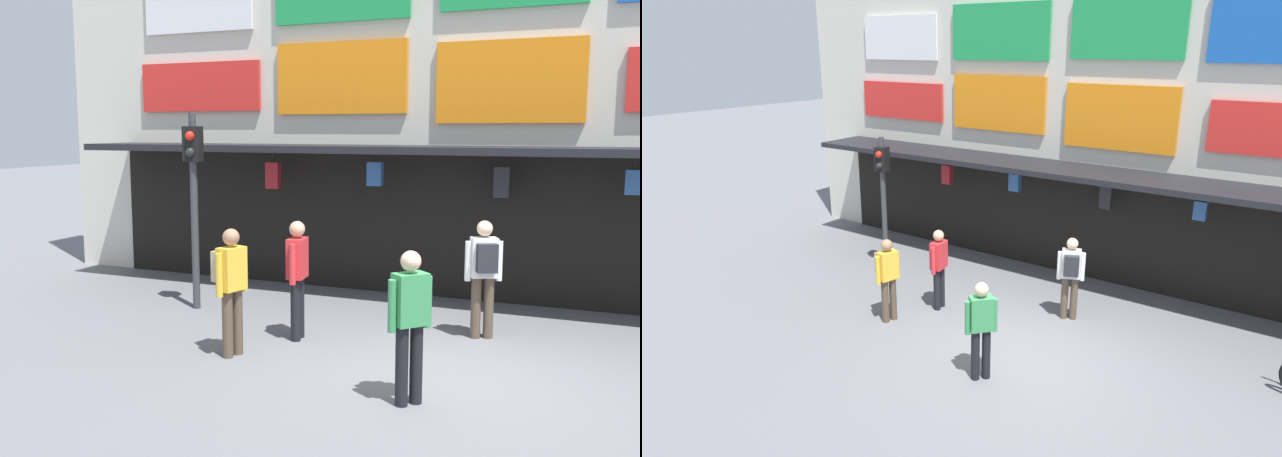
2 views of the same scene
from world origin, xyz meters
The scene contains 7 objects.
ground_plane centered at (0.00, 0.00, 0.00)m, with size 80.00×80.00×0.00m, color slate.
shopfront centered at (0.00, 4.57, 3.96)m, with size 18.00×2.60×8.00m.
traffic_light_near centered at (-4.59, 1.63, 2.14)m, with size 0.33×0.35×3.20m.
pedestrian_in_blue centered at (0.05, 1.76, 0.98)m, with size 0.49×0.45×1.68m.
pedestrian_in_green centered at (-2.84, -0.26, 0.98)m, with size 0.42×0.51×1.68m.
pedestrian_in_purple centered at (-2.34, 0.73, 0.95)m, with size 0.26×0.53×1.68m.
pedestrian_in_white centered at (-0.25, -0.96, 0.95)m, with size 0.41×0.42×1.68m.
Camera 2 is at (3.99, -7.68, 5.16)m, focal length 31.58 mm.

